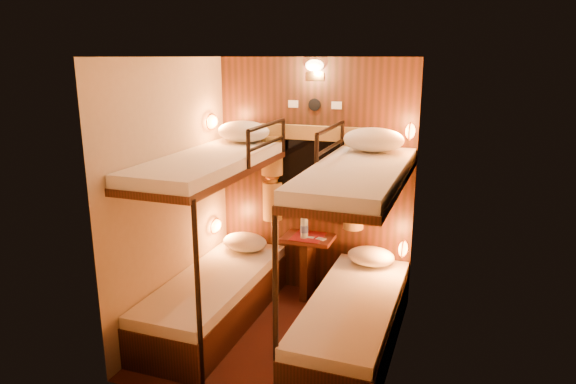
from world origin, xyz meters
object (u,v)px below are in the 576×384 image
at_px(bottle_right, 304,228).
at_px(table, 308,258).
at_px(bunk_left, 214,265).
at_px(bunk_right, 354,286).
at_px(bottle_left, 305,228).

bearing_deg(bottle_right, table, 61.36).
bearing_deg(bunk_left, bottle_right, 49.67).
relative_size(bunk_right, bottle_left, 9.17).
xyz_separation_m(table, bottle_left, (-0.03, -0.00, 0.32)).
height_order(bottle_left, bottle_right, bottle_right).
bearing_deg(bunk_right, bunk_left, 180.00).
xyz_separation_m(bunk_right, bottle_right, (-0.68, 0.73, 0.20)).
xyz_separation_m(bunk_left, bunk_right, (1.30, 0.00, 0.00)).
bearing_deg(table, bottle_right, -118.64).
bearing_deg(bottle_left, bunk_left, -128.44).
bearing_deg(bottle_right, bottle_left, 92.58).
bearing_deg(table, bunk_left, -129.67).
relative_size(bunk_left, bunk_right, 1.00).
height_order(bunk_left, bottle_left, bunk_left).
relative_size(bunk_right, bottle_right, 7.62).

